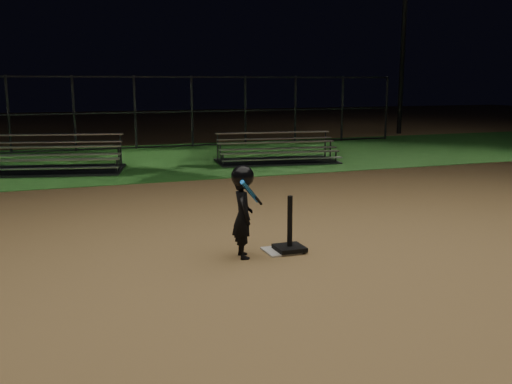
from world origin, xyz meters
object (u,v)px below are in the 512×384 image
at_px(home_plate, 281,251).
at_px(child_batter, 243,209).
at_px(bleacher_left, 46,165).
at_px(bleacher_right, 277,156).
at_px(batting_tee, 290,240).
at_px(light_pole_right, 405,19).

height_order(home_plate, child_batter, child_batter).
height_order(bleacher_left, bleacher_right, bleacher_left).
distance_m(home_plate, batting_tee, 0.19).
relative_size(home_plate, bleacher_left, 0.11).
bearing_deg(bleacher_left, home_plate, -58.08).
distance_m(home_plate, light_pole_right, 19.79).
xyz_separation_m(home_plate, bleacher_left, (-2.97, 8.55, 0.18)).
bearing_deg(bleacher_left, batting_tee, -57.58).
bearing_deg(batting_tee, bleacher_right, 68.90).
bearing_deg(light_pole_right, child_batter, -129.97).
bearing_deg(batting_tee, light_pole_right, 51.57).
bearing_deg(light_pole_right, home_plate, -128.77).
distance_m(bleacher_left, bleacher_right, 6.26).
height_order(batting_tee, light_pole_right, light_pole_right).
xyz_separation_m(home_plate, light_pole_right, (12.00, 14.94, 4.93)).
bearing_deg(child_batter, light_pole_right, -34.66).
distance_m(home_plate, bleacher_right, 8.83).
bearing_deg(child_batter, batting_tee, -84.20).
distance_m(bleacher_left, light_pole_right, 16.95).
distance_m(home_plate, bleacher_left, 9.05).
relative_size(home_plate, bleacher_right, 0.12).
xyz_separation_m(bleacher_right, light_pole_right, (8.72, 6.75, 4.77)).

